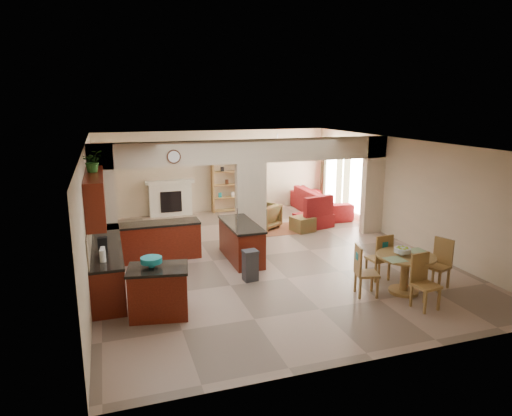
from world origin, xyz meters
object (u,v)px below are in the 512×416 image
object	(u,v)px
sofa	(320,201)
armchair	(264,216)
kitchen_island	(159,291)
dining_table	(405,268)

from	to	relation	value
sofa	armchair	xyz separation A→B (m)	(-2.44, -1.17, -0.04)
sofa	armchair	distance (m)	2.70
kitchen_island	armchair	xyz separation A→B (m)	(3.70, 4.89, -0.09)
kitchen_island	dining_table	world-z (taller)	kitchen_island
sofa	kitchen_island	bearing A→B (deg)	136.58
dining_table	armchair	bearing A→B (deg)	101.27
kitchen_island	sofa	bearing A→B (deg)	54.54
armchair	sofa	bearing A→B (deg)	171.65
kitchen_island	dining_table	xyz separation A→B (m)	(4.78, -0.52, 0.06)
kitchen_island	sofa	size ratio (longest dim) A/B	0.41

